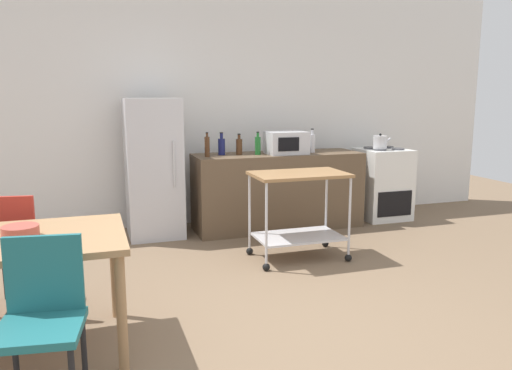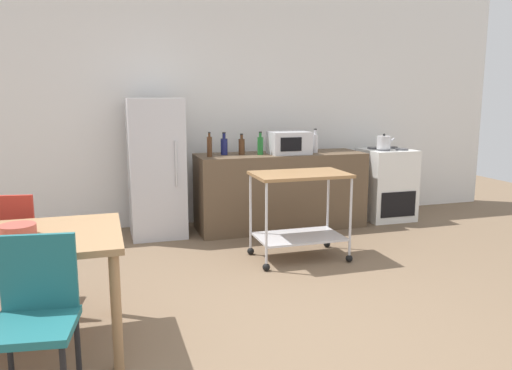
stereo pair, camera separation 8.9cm
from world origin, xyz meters
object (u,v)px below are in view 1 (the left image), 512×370
chair_red (14,243)px  bottle_vinegar (258,145)px  bottle_wine (207,146)px  bottle_soda (239,146)px  kettle (380,142)px  stove_oven (382,184)px  microwave (286,143)px  chair_teal (42,315)px  kitchen_cart (299,201)px  bottle_olive_oil (312,143)px  fruit_bowl (20,231)px  refrigerator (154,168)px  bottle_hot_sauce (222,146)px

chair_red → bottle_vinegar: bearing=-136.1°
bottle_wine → bottle_vinegar: size_ratio=1.03×
chair_red → bottle_wine: bearing=-128.4°
bottle_soda → kettle: (1.80, -0.10, 0.00)m
stove_oven → microwave: microwave is taller
chair_red → kettle: kettle is taller
chair_teal → kitchen_cart: size_ratio=0.98×
chair_teal → bottle_vinegar: bottle_vinegar is taller
chair_teal → stove_oven: size_ratio=0.97×
bottle_wine → bottle_soda: (0.40, 0.09, -0.02)m
bottle_olive_oil → fruit_bowl: bearing=-141.8°
chair_red → bottle_olive_oil: 3.53m
chair_teal → stove_oven: (3.84, 3.03, -0.07)m
kitchen_cart → bottle_wine: (-0.64, 1.10, 0.45)m
refrigerator → bottle_olive_oil: 1.89m
refrigerator → bottle_soda: refrigerator is taller
fruit_bowl → chair_teal: bearing=-77.2°
refrigerator → fruit_bowl: bearing=-113.9°
bottle_vinegar → kettle: 1.60m
kettle → bottle_soda: bearing=176.7°
chair_red → refrigerator: refrigerator is taller
stove_oven → refrigerator: (-2.90, 0.08, 0.32)m
bottle_olive_oil → microwave: bearing=-173.4°
stove_oven → bottle_olive_oil: bottle_olive_oil is taller
chair_teal → bottle_wine: bearing=70.8°
microwave → fruit_bowl: microwave is taller
bottle_vinegar → kitchen_cart: bearing=-87.7°
stove_oven → fruit_bowl: size_ratio=4.32×
bottle_olive_oil → kettle: size_ratio=1.19×
refrigerator → bottle_vinegar: bearing=-7.3°
kettle → chair_teal: bearing=-141.8°
chair_red → bottle_wine: (1.81, 1.58, 0.50)m
chair_teal → microwave: bearing=58.0°
chair_teal → kettle: kettle is taller
chair_teal → fruit_bowl: 0.72m
chair_teal → microwave: microwave is taller
stove_oven → bottle_hot_sauce: size_ratio=3.54×
kitchen_cart → fruit_bowl: kitchen_cart is taller
stove_oven → bottle_wine: size_ratio=3.34×
refrigerator → kitchen_cart: bearing=-46.0°
bottle_wine → microwave: (0.95, -0.01, 0.01)m
kitchen_cart → bottle_vinegar: size_ratio=3.40×
stove_oven → kitchen_cart: (-1.68, -1.18, 0.12)m
refrigerator → stove_oven: bearing=-1.6°
bottle_wine → microwave: 0.95m
chair_red → kettle: 4.33m
chair_teal → chair_red: size_ratio=1.00×
bottle_vinegar → microwave: bearing=-3.6°
stove_oven → refrigerator: bearing=178.4°
bottle_hot_sauce → microwave: bearing=-10.9°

